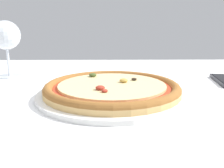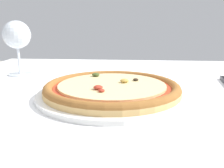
{
  "view_description": "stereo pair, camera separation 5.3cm",
  "coord_description": "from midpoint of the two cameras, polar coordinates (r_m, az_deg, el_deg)",
  "views": [
    {
      "loc": [
        -0.13,
        -0.6,
        0.89
      ],
      "look_at": [
        -0.12,
        -0.05,
        0.75
      ],
      "focal_mm": 40.0,
      "sensor_mm": 36.0,
      "label": 1
    },
    {
      "loc": [
        -0.07,
        -0.6,
        0.89
      ],
      "look_at": [
        -0.12,
        -0.05,
        0.75
      ],
      "focal_mm": 40.0,
      "sensor_mm": 36.0,
      "label": 2
    }
  ],
  "objects": [
    {
      "name": "dining_table",
      "position": [
        0.65,
        8.16,
        -8.47
      ],
      "size": [
        1.28,
        1.05,
        0.72
      ],
      "color": "brown",
      "rests_on": "ground_plane"
    },
    {
      "name": "pizza_plate",
      "position": [
        0.57,
        -2.65,
        -1.3
      ],
      "size": [
        0.34,
        0.34,
        0.04
      ],
      "color": "white",
      "rests_on": "dining_table"
    },
    {
      "name": "wine_glass_far_left",
      "position": [
        0.84,
        -24.81,
        9.78
      ],
      "size": [
        0.09,
        0.09,
        0.17
      ],
      "color": "silver",
      "rests_on": "dining_table"
    }
  ]
}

